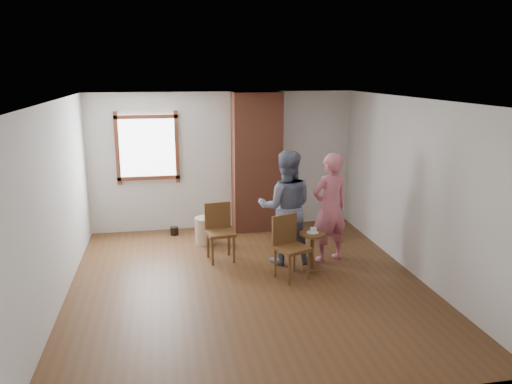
# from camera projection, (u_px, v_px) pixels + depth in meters

# --- Properties ---
(ground) EXTENTS (5.50, 5.50, 0.00)m
(ground) POSITION_uv_depth(u_px,v_px,m) (248.00, 283.00, 7.17)
(ground) COLOR brown
(ground) RESTS_ON ground
(room_shell) EXTENTS (5.04, 5.52, 2.62)m
(room_shell) POSITION_uv_depth(u_px,v_px,m) (237.00, 152.00, 7.31)
(room_shell) COLOR silver
(room_shell) RESTS_ON ground
(brick_chimney) EXTENTS (0.90, 0.50, 2.60)m
(brick_chimney) POSITION_uv_depth(u_px,v_px,m) (257.00, 162.00, 9.35)
(brick_chimney) COLOR #A25339
(brick_chimney) RESTS_ON ground
(stoneware_crock) EXTENTS (0.48, 0.48, 0.47)m
(stoneware_crock) POSITION_uv_depth(u_px,v_px,m) (205.00, 230.00, 8.79)
(stoneware_crock) COLOR #C0AA8A
(stoneware_crock) RESTS_ON ground
(dark_pot) EXTENTS (0.17, 0.17, 0.15)m
(dark_pot) POSITION_uv_depth(u_px,v_px,m) (174.00, 231.00, 9.27)
(dark_pot) COLOR black
(dark_pot) RESTS_ON ground
(dining_chair_left) EXTENTS (0.47, 0.47, 0.92)m
(dining_chair_left) POSITION_uv_depth(u_px,v_px,m) (219.00, 228.00, 8.00)
(dining_chair_left) COLOR brown
(dining_chair_left) RESTS_ON ground
(dining_chair_right) EXTENTS (0.56, 0.56, 0.93)m
(dining_chair_right) POSITION_uv_depth(u_px,v_px,m) (289.00, 243.00, 7.30)
(dining_chair_right) COLOR brown
(dining_chair_right) RESTS_ON ground
(side_table) EXTENTS (0.40, 0.40, 0.60)m
(side_table) POSITION_uv_depth(u_px,v_px,m) (312.00, 245.00, 7.56)
(side_table) COLOR brown
(side_table) RESTS_ON ground
(cake_plate) EXTENTS (0.18, 0.18, 0.01)m
(cake_plate) POSITION_uv_depth(u_px,v_px,m) (313.00, 232.00, 7.51)
(cake_plate) COLOR white
(cake_plate) RESTS_ON side_table
(cake_slice) EXTENTS (0.08, 0.07, 0.06)m
(cake_slice) POSITION_uv_depth(u_px,v_px,m) (313.00, 230.00, 7.51)
(cake_slice) COLOR white
(cake_slice) RESTS_ON cake_plate
(man) EXTENTS (0.99, 0.84, 1.80)m
(man) POSITION_uv_depth(u_px,v_px,m) (286.00, 207.00, 7.78)
(man) COLOR #141937
(man) RESTS_ON ground
(person_pink) EXTENTS (0.73, 0.59, 1.75)m
(person_pink) POSITION_uv_depth(u_px,v_px,m) (330.00, 208.00, 7.85)
(person_pink) COLOR #CC6677
(person_pink) RESTS_ON ground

